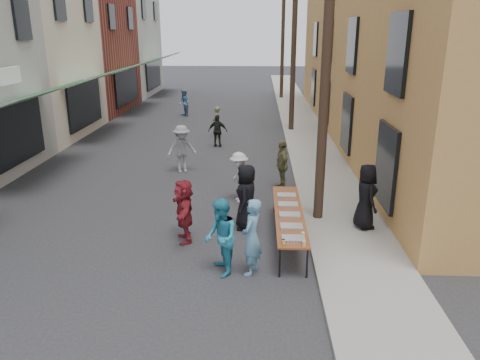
# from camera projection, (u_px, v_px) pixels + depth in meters

# --- Properties ---
(ground) EXTENTS (120.00, 120.00, 0.00)m
(ground) POSITION_uv_depth(u_px,v_px,m) (139.00, 269.00, 10.38)
(ground) COLOR #28282B
(ground) RESTS_ON ground
(sidewalk) EXTENTS (2.20, 60.00, 0.10)m
(sidewalk) POSITION_uv_depth(u_px,v_px,m) (304.00, 130.00, 24.43)
(sidewalk) COLOR gray
(sidewalk) RESTS_ON ground
(storefront_row) EXTENTS (8.00, 37.00, 9.00)m
(storefront_row) POSITION_uv_depth(u_px,v_px,m) (11.00, 49.00, 23.73)
(storefront_row) COLOR maroon
(storefront_row) RESTS_ON ground
(building_ochre) EXTENTS (10.00, 28.00, 10.00)m
(building_ochre) POSITION_uv_depth(u_px,v_px,m) (442.00, 31.00, 21.71)
(building_ochre) COLOR #AF7F3E
(building_ochre) RESTS_ON ground
(utility_pole_near) EXTENTS (0.26, 0.26, 9.00)m
(utility_pole_near) POSITION_uv_depth(u_px,v_px,m) (327.00, 54.00, 11.68)
(utility_pole_near) COLOR #2D2116
(utility_pole_near) RESTS_ON ground
(utility_pole_mid) EXTENTS (0.26, 0.26, 9.00)m
(utility_pole_mid) POSITION_uv_depth(u_px,v_px,m) (294.00, 41.00, 23.09)
(utility_pole_mid) COLOR #2D2116
(utility_pole_mid) RESTS_ON ground
(utility_pole_far) EXTENTS (0.26, 0.26, 9.00)m
(utility_pole_far) POSITION_uv_depth(u_px,v_px,m) (283.00, 37.00, 34.49)
(utility_pole_far) COLOR #2D2116
(utility_pole_far) RESTS_ON ground
(serving_table) EXTENTS (0.70, 4.00, 0.75)m
(serving_table) POSITION_uv_depth(u_px,v_px,m) (289.00, 214.00, 11.62)
(serving_table) COLOR brown
(serving_table) RESTS_ON ground
(catering_tray_sausage) EXTENTS (0.50, 0.33, 0.08)m
(catering_tray_sausage) POSITION_uv_depth(u_px,v_px,m) (293.00, 239.00, 10.03)
(catering_tray_sausage) COLOR maroon
(catering_tray_sausage) RESTS_ON serving_table
(catering_tray_foil_b) EXTENTS (0.50, 0.33, 0.08)m
(catering_tray_foil_b) POSITION_uv_depth(u_px,v_px,m) (292.00, 227.00, 10.64)
(catering_tray_foil_b) COLOR #B2B2B7
(catering_tray_foil_b) RESTS_ON serving_table
(catering_tray_buns) EXTENTS (0.50, 0.33, 0.08)m
(catering_tray_buns) POSITION_uv_depth(u_px,v_px,m) (290.00, 215.00, 11.31)
(catering_tray_buns) COLOR tan
(catering_tray_buns) RESTS_ON serving_table
(catering_tray_foil_d) EXTENTS (0.50, 0.33, 0.08)m
(catering_tray_foil_d) POSITION_uv_depth(u_px,v_px,m) (288.00, 205.00, 11.97)
(catering_tray_foil_d) COLOR #B2B2B7
(catering_tray_foil_d) RESTS_ON serving_table
(catering_tray_buns_end) EXTENTS (0.50, 0.33, 0.08)m
(catering_tray_buns_end) POSITION_uv_depth(u_px,v_px,m) (287.00, 196.00, 12.64)
(catering_tray_buns_end) COLOR tan
(catering_tray_buns_end) RESTS_ON serving_table
(condiment_jar_a) EXTENTS (0.07, 0.07, 0.08)m
(condiment_jar_a) POSITION_uv_depth(u_px,v_px,m) (284.00, 245.00, 9.75)
(condiment_jar_a) COLOR #A57F26
(condiment_jar_a) RESTS_ON serving_table
(condiment_jar_b) EXTENTS (0.07, 0.07, 0.08)m
(condiment_jar_b) POSITION_uv_depth(u_px,v_px,m) (284.00, 243.00, 9.84)
(condiment_jar_b) COLOR #A57F26
(condiment_jar_b) RESTS_ON serving_table
(condiment_jar_c) EXTENTS (0.07, 0.07, 0.08)m
(condiment_jar_c) POSITION_uv_depth(u_px,v_px,m) (283.00, 241.00, 9.94)
(condiment_jar_c) COLOR #A57F26
(condiment_jar_c) RESTS_ON serving_table
(cup_stack) EXTENTS (0.08, 0.08, 0.12)m
(cup_stack) POSITION_uv_depth(u_px,v_px,m) (304.00, 244.00, 9.77)
(cup_stack) COLOR tan
(cup_stack) RESTS_ON serving_table
(guest_front_a) EXTENTS (0.66, 0.93, 1.78)m
(guest_front_a) POSITION_uv_depth(u_px,v_px,m) (246.00, 197.00, 12.26)
(guest_front_a) COLOR black
(guest_front_a) RESTS_ON ground
(guest_front_b) EXTENTS (0.59, 0.72, 1.72)m
(guest_front_b) POSITION_uv_depth(u_px,v_px,m) (252.00, 237.00, 9.98)
(guest_front_b) COLOR #578BA9
(guest_front_b) RESTS_ON ground
(guest_front_c) EXTENTS (0.85, 0.98, 1.71)m
(guest_front_c) POSITION_uv_depth(u_px,v_px,m) (221.00, 237.00, 9.96)
(guest_front_c) COLOR teal
(guest_front_c) RESTS_ON ground
(guest_front_d) EXTENTS (0.84, 1.13, 1.55)m
(guest_front_d) POSITION_uv_depth(u_px,v_px,m) (239.00, 177.00, 14.29)
(guest_front_d) COLOR silver
(guest_front_d) RESTS_ON ground
(guest_front_e) EXTENTS (0.63, 1.04, 1.66)m
(guest_front_e) POSITION_uv_depth(u_px,v_px,m) (282.00, 165.00, 15.41)
(guest_front_e) COLOR #68673C
(guest_front_e) RESTS_ON ground
(guest_queue_back) EXTENTS (0.82, 1.57, 1.61)m
(guest_queue_back) POSITION_uv_depth(u_px,v_px,m) (184.00, 211.00, 11.57)
(guest_queue_back) COLOR maroon
(guest_queue_back) RESTS_ON ground
(server) EXTENTS (0.72, 0.94, 1.72)m
(server) POSITION_uv_depth(u_px,v_px,m) (366.00, 196.00, 12.10)
(server) COLOR black
(server) RESTS_ON sidewalk
(passerby_left) EXTENTS (1.30, 1.04, 1.76)m
(passerby_left) POSITION_uv_depth(u_px,v_px,m) (182.00, 149.00, 17.22)
(passerby_left) COLOR gray
(passerby_left) RESTS_ON ground
(passerby_mid) EXTENTS (0.88, 0.43, 1.46)m
(passerby_mid) POSITION_uv_depth(u_px,v_px,m) (218.00, 131.00, 20.96)
(passerby_mid) COLOR black
(passerby_mid) RESTS_ON ground
(passerby_right) EXTENTS (0.43, 0.60, 1.52)m
(passerby_right) POSITION_uv_depth(u_px,v_px,m) (217.00, 122.00, 22.80)
(passerby_right) COLOR #636B3E
(passerby_right) RESTS_ON ground
(passerby_far) EXTENTS (0.92, 0.99, 1.64)m
(passerby_far) POSITION_uv_depth(u_px,v_px,m) (184.00, 103.00, 28.35)
(passerby_far) COLOR #5478A3
(passerby_far) RESTS_ON ground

